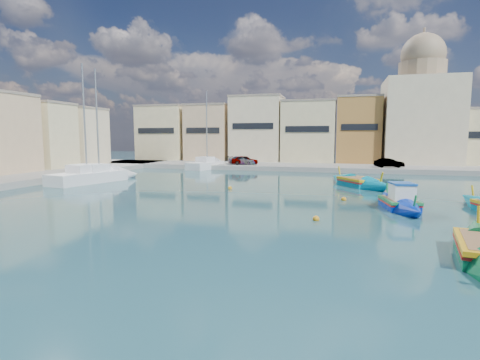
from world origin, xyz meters
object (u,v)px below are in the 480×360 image
at_px(church_block, 420,109).
at_px(luzzu_green, 358,183).
at_px(yacht_north, 213,165).
at_px(yacht_midnorth, 111,176).
at_px(luzzu_blue_cabin, 399,204).
at_px(yacht_mid, 100,176).

height_order(church_block, luzzu_green, church_block).
distance_m(yacht_north, yacht_midnorth, 17.42).
relative_size(luzzu_blue_cabin, luzzu_green, 0.88).
xyz_separation_m(luzzu_green, yacht_north, (-19.08, 14.97, 0.16)).
xyz_separation_m(church_block, luzzu_blue_cabin, (-7.29, -34.81, -8.09)).
relative_size(luzzu_blue_cabin, yacht_north, 0.65).
xyz_separation_m(luzzu_green, yacht_midnorth, (-24.44, -1.61, 0.18)).
bearing_deg(church_block, luzzu_blue_cabin, -101.82).
relative_size(luzzu_green, yacht_north, 0.74).
bearing_deg(yacht_midnorth, luzzu_blue_cabin, -18.20).
distance_m(luzzu_green, yacht_midnorth, 24.49).
height_order(luzzu_green, yacht_north, yacht_north).
bearing_deg(luzzu_green, church_block, 69.24).
bearing_deg(luzzu_blue_cabin, luzzu_green, 101.02).
distance_m(luzzu_blue_cabin, yacht_mid, 28.26).
distance_m(church_block, luzzu_green, 27.44).
bearing_deg(church_block, yacht_midnorth, -142.25).
bearing_deg(luzzu_blue_cabin, yacht_midnorth, 161.80).
relative_size(luzzu_blue_cabin, yacht_mid, 0.61).
height_order(yacht_north, yacht_mid, yacht_mid).
bearing_deg(yacht_north, luzzu_blue_cabin, -50.16).
bearing_deg(yacht_midnorth, church_block, 37.75).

